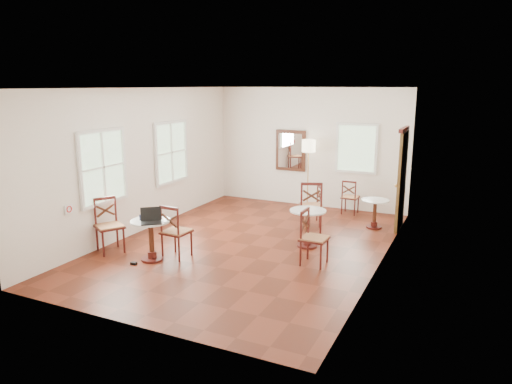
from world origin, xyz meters
TOP-DOWN VIEW (x-y plane):
  - ground at (0.00, 0.00)m, footprint 7.00×7.00m
  - room_shell at (-0.06, 0.27)m, footprint 5.02×7.02m
  - cafe_table_near at (-1.22, -1.47)m, footprint 0.70×0.70m
  - cafe_table_mid at (1.05, 0.40)m, footprint 0.69×0.69m
  - cafe_table_back at (1.96, 2.20)m, footprint 0.60×0.60m
  - chair_near_a at (-0.90, -1.18)m, footprint 0.48×0.48m
  - chair_near_b at (-2.20, -1.44)m, footprint 0.64×0.64m
  - chair_mid_a at (0.78, 1.39)m, footprint 0.64×0.64m
  - chair_mid_b at (1.44, -0.44)m, footprint 0.45×0.45m
  - chair_back_a at (1.19, 3.10)m, footprint 0.40×0.40m
  - chair_back_b at (0.63, 1.98)m, footprint 0.54×0.54m
  - floor_lamp at (0.09, 3.15)m, footprint 0.34×0.34m
  - laptop at (-1.12, -1.57)m, footprint 0.45×0.44m
  - mouse at (-1.22, -1.46)m, footprint 0.10×0.07m
  - navy_mug at (-1.36, -1.52)m, footprint 0.12×0.08m
  - water_glass at (-1.31, -1.57)m, footprint 0.06×0.06m
  - power_adapter at (-1.37, -1.79)m, footprint 0.11×0.06m

SIDE VIEW (x-z plane):
  - ground at x=0.00m, z-range 0.00..0.00m
  - power_adapter at x=-1.37m, z-range 0.00..0.04m
  - cafe_table_back at x=1.96m, z-range 0.07..0.70m
  - chair_back_a at x=1.19m, z-range 0.00..0.84m
  - chair_back_b at x=0.63m, z-range 0.00..0.85m
  - cafe_table_mid at x=1.05m, z-range 0.09..0.82m
  - cafe_table_near at x=-1.22m, z-range 0.09..0.82m
  - chair_mid_b at x=1.44m, z-range 0.00..0.97m
  - chair_near_a at x=-0.90m, z-range 0.00..0.98m
  - chair_near_b at x=-2.20m, z-range 0.00..1.02m
  - chair_mid_a at x=0.78m, z-range 0.00..1.09m
  - mouse at x=-1.22m, z-range 0.74..0.77m
  - navy_mug at x=-1.36m, z-range 0.74..0.83m
  - water_glass at x=-1.31m, z-range 0.74..0.84m
  - laptop at x=-1.12m, z-range 0.67..0.92m
  - floor_lamp at x=0.09m, z-range 0.60..2.34m
  - room_shell at x=-0.06m, z-range 0.38..3.39m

